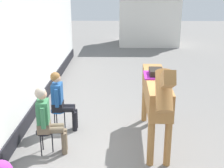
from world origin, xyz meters
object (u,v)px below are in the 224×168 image
seated_visitor_far (60,98)px  spare_stool_white (164,81)px  saddled_horse_center (157,92)px  seated_visitor_near (47,117)px

seated_visitor_far → spare_stool_white: size_ratio=3.02×
seated_visitor_far → spare_stool_white: (2.72, 2.52, -0.38)m
seated_visitor_far → saddled_horse_center: saddled_horse_center is taller
saddled_horse_center → seated_visitor_far: bearing=164.5°
saddled_horse_center → spare_stool_white: saddled_horse_center is taller
seated_visitor_near → saddled_horse_center: size_ratio=0.46×
saddled_horse_center → spare_stool_white: (0.62, 3.10, -0.76)m
seated_visitor_near → spare_stool_white: size_ratio=3.02×
seated_visitor_far → spare_stool_white: bearing=42.8°
seated_visitor_near → seated_visitor_far: (0.07, 1.04, 0.00)m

